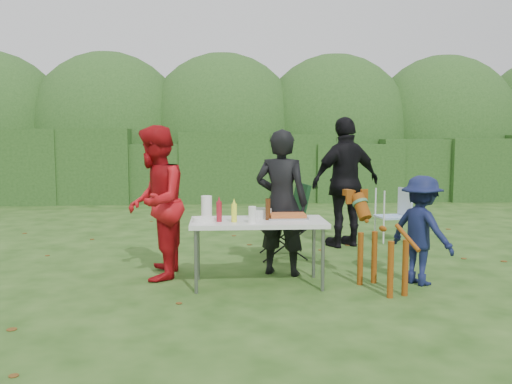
{
  "coord_description": "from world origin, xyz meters",
  "views": [
    {
      "loc": [
        -0.13,
        -5.84,
        1.68
      ],
      "look_at": [
        0.31,
        0.61,
        1.0
      ],
      "focal_mm": 38.0,
      "sensor_mm": 36.0,
      "label": 1
    }
  ],
  "objects": [
    {
      "name": "cup_stack",
      "position": [
        0.23,
        -0.11,
        0.83
      ],
      "size": [
        0.08,
        0.08,
        0.18
      ],
      "primitive_type": "cylinder",
      "color": "white",
      "rests_on": "folding_table"
    },
    {
      "name": "plate_stack",
      "position": [
        -0.3,
        0.01,
        0.77
      ],
      "size": [
        0.24,
        0.24,
        0.05
      ],
      "primitive_type": "cylinder",
      "color": "white",
      "rests_on": "folding_table"
    },
    {
      "name": "hedge_row",
      "position": [
        0.0,
        8.0,
        0.85
      ],
      "size": [
        22.0,
        1.4,
        1.7
      ],
      "primitive_type": "cube",
      "color": "#23471C",
      "rests_on": "ground"
    },
    {
      "name": "person_cook",
      "position": [
        0.62,
        0.56,
        0.88
      ],
      "size": [
        0.75,
        0.62,
        1.75
      ],
      "primitive_type": "imported",
      "rotation": [
        0.0,
        0.0,
        2.77
      ],
      "color": "black",
      "rests_on": "ground"
    },
    {
      "name": "ketchup_bottle",
      "position": [
        -0.13,
        0.02,
        0.85
      ],
      "size": [
        0.06,
        0.06,
        0.22
      ],
      "primitive_type": "cylinder",
      "color": "maroon",
      "rests_on": "folding_table"
    },
    {
      "name": "focaccia_bread",
      "position": [
        0.64,
        0.19,
        0.78
      ],
      "size": [
        0.4,
        0.26,
        0.04
      ],
      "primitive_type": "cube",
      "color": "#C75F2A",
      "rests_on": "food_tray"
    },
    {
      "name": "food_tray",
      "position": [
        0.64,
        0.19,
        0.75
      ],
      "size": [
        0.45,
        0.3,
        0.02
      ],
      "primitive_type": "cube",
      "color": "#B7B7BA",
      "rests_on": "folding_table"
    },
    {
      "name": "mustard_bottle",
      "position": [
        0.03,
        -0.03,
        0.84
      ],
      "size": [
        0.06,
        0.06,
        0.2
      ],
      "primitive_type": "cylinder",
      "color": "#F3FF33",
      "rests_on": "folding_table"
    },
    {
      "name": "child",
      "position": [
        2.14,
        0.02,
        0.62
      ],
      "size": [
        0.81,
        0.92,
        1.23
      ],
      "primitive_type": "imported",
      "rotation": [
        0.0,
        0.0,
        2.13
      ],
      "color": "#11183D",
      "rests_on": "ground"
    },
    {
      "name": "folding_table",
      "position": [
        0.3,
        0.1,
        0.69
      ],
      "size": [
        1.5,
        0.7,
        0.74
      ],
      "color": "silver",
      "rests_on": "ground"
    },
    {
      "name": "paper_towel_roll",
      "position": [
        -0.27,
        0.23,
        0.87
      ],
      "size": [
        0.12,
        0.12,
        0.26
      ],
      "primitive_type": "cylinder",
      "color": "white",
      "rests_on": "folding_table"
    },
    {
      "name": "dog",
      "position": [
        1.63,
        -0.19,
        0.51
      ],
      "size": [
        0.77,
        1.16,
        1.03
      ],
      "primitive_type": null,
      "rotation": [
        0.0,
        0.0,
        1.91
      ],
      "color": "brown",
      "rests_on": "ground"
    },
    {
      "name": "lawn_chair",
      "position": [
        2.63,
        2.52,
        0.42
      ],
      "size": [
        0.57,
        0.57,
        0.85
      ],
      "primitive_type": null,
      "rotation": [
        0.0,
        0.0,
        3.29
      ],
      "color": "#3A78CB",
      "rests_on": "ground"
    },
    {
      "name": "beer_bottle",
      "position": [
        0.41,
        0.1,
        0.86
      ],
      "size": [
        0.06,
        0.06,
        0.24
      ],
      "primitive_type": "cylinder",
      "color": "#47230F",
      "rests_on": "folding_table"
    },
    {
      "name": "person_red_jacket",
      "position": [
        -0.87,
        0.49,
        0.9
      ],
      "size": [
        0.71,
        0.89,
        1.79
      ],
      "primitive_type": "imported",
      "rotation": [
        0.0,
        0.0,
        -1.6
      ],
      "color": "#AD0F15",
      "rests_on": "ground"
    },
    {
      "name": "ground",
      "position": [
        0.0,
        0.0,
        0.0
      ],
      "size": [
        80.0,
        80.0,
        0.0
      ],
      "primitive_type": "plane",
      "color": "#1E4211"
    },
    {
      "name": "person_black_puffy",
      "position": [
        1.77,
        2.15,
        0.98
      ],
      "size": [
        1.24,
        0.86,
        1.95
      ],
      "primitive_type": "imported",
      "rotation": [
        0.0,
        0.0,
        3.52
      ],
      "color": "black",
      "rests_on": "ground"
    },
    {
      "name": "shrub_backdrop",
      "position": [
        0.0,
        9.6,
        1.6
      ],
      "size": [
        20.0,
        2.6,
        3.2
      ],
      "primitive_type": "ellipsoid",
      "color": "#3D6628",
      "rests_on": "ground"
    },
    {
      "name": "pasta_bowl",
      "position": [
        0.34,
        0.29,
        0.79
      ],
      "size": [
        0.26,
        0.26,
        0.1
      ],
      "primitive_type": "cylinder",
      "color": "silver",
      "rests_on": "folding_table"
    },
    {
      "name": "camping_chair",
      "position": [
        0.75,
        1.48,
        0.52
      ],
      "size": [
        0.73,
        0.73,
        1.03
      ],
      "primitive_type": null,
      "rotation": [
        0.0,
        0.0,
        3.29
      ],
      "color": "#113217",
      "rests_on": "ground"
    }
  ]
}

